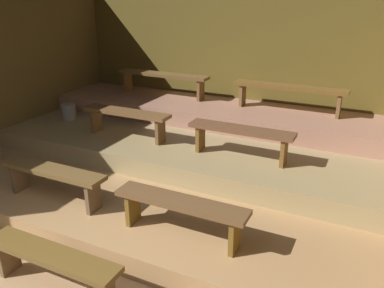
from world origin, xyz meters
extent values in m
cube|color=tan|center=(0.00, 2.60, -0.04)|extent=(6.60, 6.00, 0.08)
cube|color=brown|center=(0.00, 5.23, 1.36)|extent=(6.60, 0.06, 2.71)
cube|color=#AB8052|center=(0.00, 3.18, 0.13)|extent=(5.80, 4.04, 0.26)
cube|color=#A0895C|center=(0.00, 3.89, 0.40)|extent=(5.80, 2.62, 0.26)
cube|color=#A87660|center=(0.00, 4.58, 0.66)|extent=(5.80, 1.23, 0.26)
cube|color=brown|center=(0.01, 0.75, 0.39)|extent=(1.40, 0.27, 0.05)
cube|color=brown|center=(-0.57, 0.75, 0.18)|extent=(0.05, 0.22, 0.36)
cube|color=brown|center=(-0.83, 1.68, 0.65)|extent=(1.38, 0.27, 0.05)
cube|color=brown|center=(-1.41, 1.68, 0.44)|extent=(0.05, 0.22, 0.36)
cube|color=brown|center=(-0.26, 1.68, 0.44)|extent=(0.05, 0.22, 0.36)
cube|color=brown|center=(0.83, 1.68, 0.65)|extent=(1.38, 0.27, 0.05)
cube|color=brown|center=(0.26, 1.68, 0.44)|extent=(0.05, 0.22, 0.36)
cube|color=brown|center=(1.41, 1.68, 0.44)|extent=(0.05, 0.22, 0.36)
cube|color=brown|center=(-0.89, 3.26, 0.91)|extent=(1.39, 0.27, 0.05)
cube|color=brown|center=(-1.46, 3.26, 0.71)|extent=(0.05, 0.22, 0.36)
cube|color=brown|center=(-0.32, 3.26, 0.71)|extent=(0.05, 0.22, 0.36)
cube|color=brown|center=(0.89, 3.26, 0.91)|extent=(1.39, 0.27, 0.05)
cube|color=brown|center=(0.32, 3.26, 0.71)|extent=(0.05, 0.22, 0.36)
cube|color=brown|center=(1.46, 3.26, 0.71)|extent=(0.05, 0.22, 0.36)
cube|color=brown|center=(-1.15, 4.78, 1.18)|extent=(1.76, 0.27, 0.05)
cube|color=brown|center=(-1.91, 4.78, 0.97)|extent=(0.05, 0.22, 0.36)
cube|color=brown|center=(-0.38, 4.78, 0.97)|extent=(0.05, 0.22, 0.36)
cube|color=brown|center=(1.15, 4.78, 1.18)|extent=(1.76, 0.27, 0.05)
cube|color=brown|center=(0.38, 4.78, 0.97)|extent=(0.05, 0.22, 0.36)
cube|color=brown|center=(1.91, 4.78, 0.97)|extent=(0.05, 0.22, 0.36)
cylinder|color=gray|center=(-2.31, 3.57, 0.66)|extent=(0.24, 0.24, 0.26)
camera|label=1|loc=(2.40, -1.29, 2.57)|focal=36.59mm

